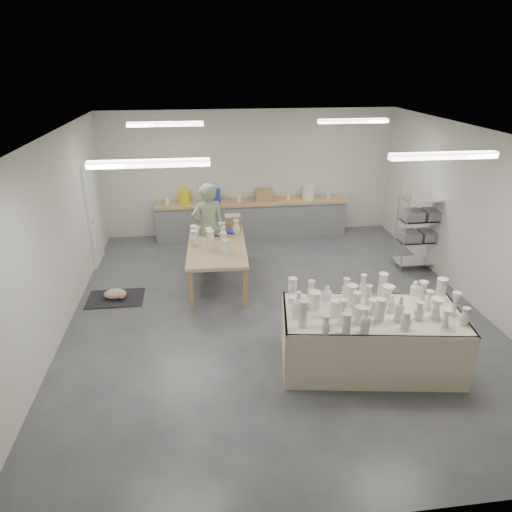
{
  "coord_description": "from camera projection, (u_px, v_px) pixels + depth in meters",
  "views": [
    {
      "loc": [
        -1.25,
        -6.86,
        4.04
      ],
      "look_at": [
        -0.36,
        0.01,
        1.05
      ],
      "focal_mm": 32.0,
      "sensor_mm": 36.0,
      "label": 1
    }
  ],
  "objects": [
    {
      "name": "room",
      "position": [
        271.0,
        195.0,
        7.24
      ],
      "size": [
        8.0,
        8.02,
        3.0
      ],
      "color": "#424449",
      "rests_on": "ground"
    },
    {
      "name": "back_counter",
      "position": [
        251.0,
        217.0,
        11.15
      ],
      "size": [
        4.6,
        0.6,
        1.24
      ],
      "color": "tan",
      "rests_on": "ground"
    },
    {
      "name": "wire_shelf",
      "position": [
        421.0,
        226.0,
        9.28
      ],
      "size": [
        0.88,
        0.48,
        1.8
      ],
      "color": "silver",
      "rests_on": "ground"
    },
    {
      "name": "drying_table",
      "position": [
        370.0,
        337.0,
        6.38
      ],
      "size": [
        2.59,
        1.51,
        1.24
      ],
      "rotation": [
        0.0,
        0.0,
        -0.15
      ],
      "color": "olive",
      "rests_on": "ground"
    },
    {
      "name": "work_table",
      "position": [
        218.0,
        242.0,
        8.77
      ],
      "size": [
        1.17,
        2.21,
        1.18
      ],
      "rotation": [
        0.0,
        0.0,
        -0.04
      ],
      "color": "tan",
      "rests_on": "ground"
    },
    {
      "name": "rug",
      "position": [
        116.0,
        298.0,
        8.37
      ],
      "size": [
        1.0,
        0.7,
        0.02
      ],
      "primitive_type": "cube",
      "color": "black",
      "rests_on": "ground"
    },
    {
      "name": "cat",
      "position": [
        116.0,
        294.0,
        8.32
      ],
      "size": [
        0.48,
        0.42,
        0.17
      ],
      "rotation": [
        0.0,
        0.0,
        -0.41
      ],
      "color": "white",
      "rests_on": "rug"
    },
    {
      "name": "potter",
      "position": [
        208.0,
        228.0,
        9.13
      ],
      "size": [
        0.77,
        0.61,
        1.86
      ],
      "primitive_type": "imported",
      "rotation": [
        0.0,
        0.0,
        3.42
      ],
      "color": "gray",
      "rests_on": "ground"
    },
    {
      "name": "red_stool",
      "position": [
        209.0,
        254.0,
        9.64
      ],
      "size": [
        0.32,
        0.32,
        0.3
      ],
      "rotation": [
        0.0,
        0.0,
        -0.02
      ],
      "color": "#AC181D",
      "rests_on": "ground"
    }
  ]
}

